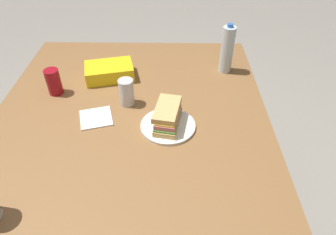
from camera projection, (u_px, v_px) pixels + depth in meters
ground_plane at (140, 219)px, 1.78m from camera, size 8.00×8.00×0.00m
dining_table at (131, 134)px, 1.35m from camera, size 1.41×1.18×0.76m
paper_plate at (168, 126)px, 1.25m from camera, size 0.22×0.22×0.01m
sandwich at (168, 116)px, 1.22m from camera, size 0.20×0.12×0.08m
soda_can_red at (54, 82)px, 1.40m from camera, size 0.07×0.07×0.12m
chip_bag at (109, 71)px, 1.51m from camera, size 0.20×0.26×0.07m
water_bottle_tall at (227, 50)px, 1.51m from camera, size 0.06×0.06×0.25m
soda_can_silver at (127, 92)px, 1.33m from camera, size 0.07×0.07×0.12m
paper_napkin at (96, 118)px, 1.29m from camera, size 0.16×0.16×0.01m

